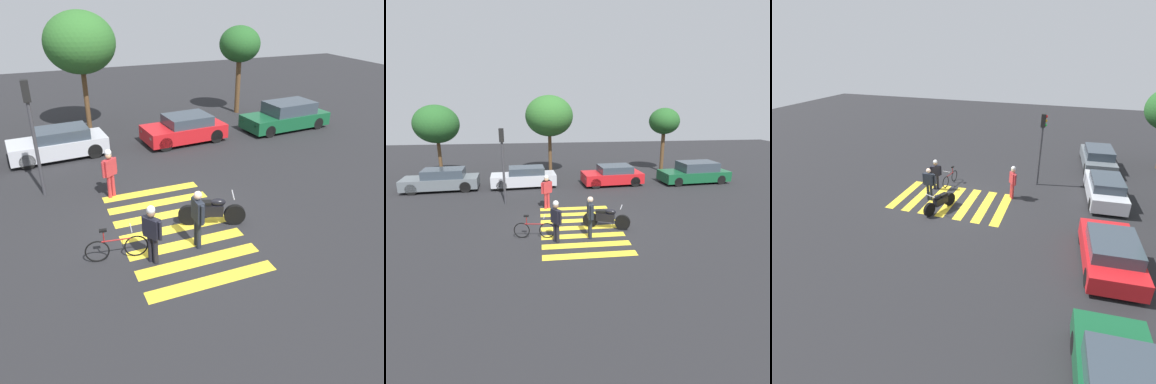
% 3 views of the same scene
% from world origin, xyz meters
% --- Properties ---
extents(ground_plane, '(60.00, 60.00, 0.00)m').
position_xyz_m(ground_plane, '(0.00, 0.00, 0.00)').
color(ground_plane, '#232326').
extents(police_motorcycle, '(2.02, 0.97, 1.05)m').
position_xyz_m(police_motorcycle, '(1.11, -0.17, 0.47)').
color(police_motorcycle, black).
rests_on(police_motorcycle, ground_plane).
extents(leaning_bicycle, '(1.70, 0.46, 0.99)m').
position_xyz_m(leaning_bicycle, '(-2.04, -0.86, 0.37)').
color(leaning_bicycle, black).
rests_on(leaning_bicycle, ground_plane).
extents(officer_on_foot, '(0.42, 0.57, 1.74)m').
position_xyz_m(officer_on_foot, '(-1.16, -1.37, 1.00)').
color(officer_on_foot, black).
rests_on(officer_on_foot, ground_plane).
extents(officer_by_motorcycle, '(0.24, 0.70, 1.77)m').
position_xyz_m(officer_by_motorcycle, '(0.24, -1.13, 1.03)').
color(officer_by_motorcycle, '#1E232D').
rests_on(officer_by_motorcycle, ground_plane).
extents(pedestrian_bystander, '(0.58, 0.43, 1.80)m').
position_xyz_m(pedestrian_bystander, '(-1.40, 2.89, 1.05)').
color(pedestrian_bystander, '#B22D33').
rests_on(pedestrian_bystander, ground_plane).
extents(crosswalk_stripes, '(3.52, 5.85, 0.01)m').
position_xyz_m(crosswalk_stripes, '(0.00, -0.00, 0.00)').
color(crosswalk_stripes, yellow).
rests_on(crosswalk_stripes, ground_plane).
extents(car_grey_coupe, '(4.67, 2.19, 1.36)m').
position_xyz_m(car_grey_coupe, '(-7.83, 7.31, 0.65)').
color(car_grey_coupe, black).
rests_on(car_grey_coupe, ground_plane).
extents(car_silver_sedan, '(4.24, 2.00, 1.32)m').
position_xyz_m(car_silver_sedan, '(-2.72, 7.50, 0.64)').
color(car_silver_sedan, black).
rests_on(car_silver_sedan, ground_plane).
extents(car_red_convertible, '(4.04, 2.19, 1.30)m').
position_xyz_m(car_red_convertible, '(3.13, 7.40, 0.63)').
color(car_red_convertible, black).
rests_on(car_red_convertible, ground_plane).
extents(traffic_light_pole, '(0.25, 0.33, 4.08)m').
position_xyz_m(traffic_light_pole, '(-3.64, 3.96, 2.75)').
color(traffic_light_pole, '#38383D').
rests_on(traffic_light_pole, ground_plane).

